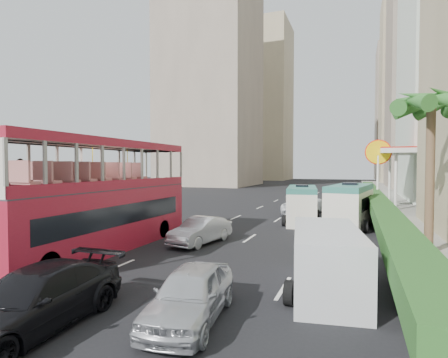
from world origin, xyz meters
The scene contains 20 objects.
ground_plane centered at (0.00, 0.00, 0.00)m, with size 200.00×200.00×0.00m, color black.
double_decker_bus centered at (-6.00, 0.00, 2.53)m, with size 2.50×11.00×5.06m, color maroon.
car_silver_lane_a centered at (-2.33, 2.91, 0.00)m, with size 1.38×3.95×1.30m, color silver.
car_silver_lane_b centered at (1.09, -5.10, 0.00)m, with size 1.58×3.92×1.34m, color silver.
car_black centered at (-2.12, -6.87, 0.00)m, with size 1.99×4.90×1.42m, color black.
van_asset centered at (0.84, 15.67, 0.00)m, with size 2.46×5.32×1.48m, color silver.
minibus_near centered at (1.41, 11.34, 1.23)m, with size 1.85×5.56×2.47m, color silver.
minibus_far centered at (4.52, 10.87, 1.34)m, with size 2.01×6.03×2.67m, color silver.
panel_van_near centered at (4.09, -1.75, 0.96)m, with size 1.93×4.81×1.93m, color silver.
panel_van_far centered at (4.36, 19.88, 1.02)m, with size 2.05×5.12×2.05m, color silver.
sidewalk centered at (9.00, 25.00, 0.09)m, with size 6.00×120.00×0.18m, color #99968C.
kerb_wall centered at (6.20, 14.00, 0.68)m, with size 0.30×44.00×1.00m, color silver.
hedge centered at (6.20, 14.00, 1.53)m, with size 1.10×44.00×0.70m, color #2D6626.
palm_tree centered at (7.80, 4.00, 3.38)m, with size 0.36×0.36×6.40m, color brown.
shell_station centered at (10.00, 23.00, 2.75)m, with size 6.50×8.00×5.50m, color silver.
tower_mid centered at (18.00, 58.00, 25.00)m, with size 16.00×16.00×50.00m, color #A1907E.
tower_far_a centered at (17.00, 82.00, 22.00)m, with size 14.00×14.00×44.00m, color tan.
tower_far_b centered at (17.00, 104.00, 20.00)m, with size 14.00×14.00×40.00m, color #A1907E.
tower_left_a centered at (-24.00, 55.00, 26.00)m, with size 18.00×18.00×52.00m, color #A1907E.
tower_left_b centered at (-22.00, 90.00, 23.00)m, with size 16.00×16.00×46.00m, color tan.
Camera 1 is at (4.93, -12.83, 3.83)m, focal length 28.00 mm.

